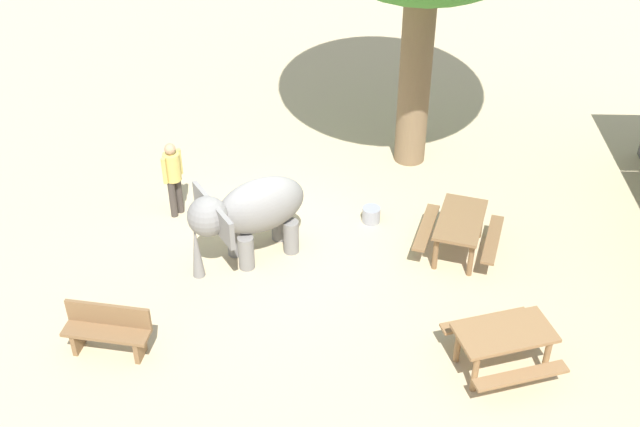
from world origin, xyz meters
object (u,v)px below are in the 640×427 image
Objects in this scene: picnic_table_near at (504,340)px; feed_bucket at (371,215)px; wooden_bench at (108,329)px; person_handler at (173,174)px; elephant at (250,212)px; picnic_table_far at (460,227)px.

picnic_table_near reaches higher than feed_bucket.
feed_bucket is (-3.69, 4.29, -0.31)m from wooden_bench.
person_handler is 0.86× the size of picnic_table_near.
person_handler is at bearing -52.08° from picnic_table_near.
elephant is 1.17× the size of picnic_table_near.
picnic_table_far is at bearing -146.87° from wooden_bench.
elephant is 5.01m from picnic_table_near.
person_handler is 3.97m from feed_bucket.
picnic_table_near is 2.97m from picnic_table_far.
wooden_bench is at bearing -19.20° from picnic_table_near.
person_handler is 1.12× the size of wooden_bench.
picnic_table_far is at bearing 21.92° from person_handler.
person_handler is at bearing -71.53° from elephant.
person_handler reaches higher than picnic_table_far.
elephant is at bearing -50.24° from picnic_table_near.
wooden_bench reaches higher than feed_bucket.
picnic_table_near and picnic_table_far have the same top height.
person_handler is at bearing -87.88° from wooden_bench.
picnic_table_near is at bearing 114.66° from elephant.
picnic_table_near is 4.37m from feed_bucket.
person_handler reaches higher than feed_bucket.
feed_bucket is (-3.89, -1.94, -0.43)m from picnic_table_near.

